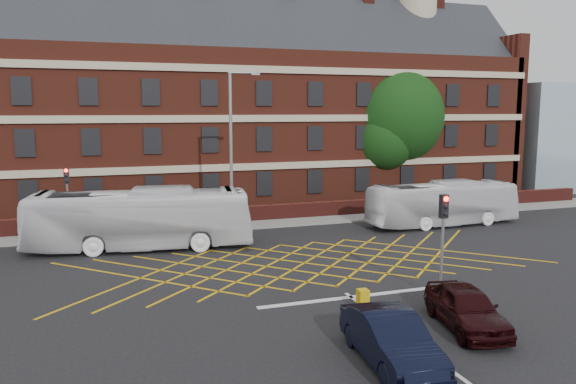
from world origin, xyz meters
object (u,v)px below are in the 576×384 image
object	(u,v)px
bus_right	(443,204)
deciduous_tree	(394,123)
traffic_light_near	(442,256)
direction_signs	(32,219)
car_navy	(391,339)
utility_cabinet	(363,300)
traffic_light_far	(68,210)
car_maroon	(466,307)
bus_left	(140,219)
street_lamp	(233,182)

from	to	relation	value
bus_right	deciduous_tree	xyz separation A→B (m)	(1.81, 10.06, 5.05)
bus_right	traffic_light_near	distance (m)	15.16
direction_signs	car_navy	bearing A→B (deg)	-60.22
traffic_light_near	utility_cabinet	distance (m)	3.85
traffic_light_near	utility_cabinet	world-z (taller)	traffic_light_near
traffic_light_far	car_maroon	bearing A→B (deg)	-54.16
bus_left	utility_cabinet	world-z (taller)	bus_left
car_maroon	bus_left	bearing A→B (deg)	134.70
car_navy	deciduous_tree	world-z (taller)	deciduous_tree
bus_left	bus_right	distance (m)	19.47
bus_right	street_lamp	size ratio (longest dim) A/B	1.08
bus_left	utility_cabinet	size ratio (longest dim) A/B	15.17
bus_right	bus_left	bearing A→B (deg)	89.15
bus_left	street_lamp	bearing A→B (deg)	-75.08
bus_left	street_lamp	size ratio (longest dim) A/B	1.24
bus_right	utility_cabinet	bearing A→B (deg)	134.99
direction_signs	car_maroon	bearing A→B (deg)	-50.44
utility_cabinet	bus_right	bearing A→B (deg)	46.41
bus_right	car_navy	distance (m)	21.84
street_lamp	direction_signs	xyz separation A→B (m)	(-11.15, 3.16, -2.05)
car_navy	traffic_light_far	world-z (taller)	traffic_light_far
traffic_light_near	direction_signs	world-z (taller)	traffic_light_near
bus_right	traffic_light_far	size ratio (longest dim) A/B	2.46
car_maroon	traffic_light_far	distance (m)	23.61
car_navy	traffic_light_near	world-z (taller)	traffic_light_near
bus_right	car_maroon	bearing A→B (deg)	147.17
deciduous_tree	traffic_light_near	world-z (taller)	deciduous_tree
bus_right	deciduous_tree	size ratio (longest dim) A/B	0.95
car_maroon	direction_signs	distance (m)	24.80
bus_left	car_navy	size ratio (longest dim) A/B	2.53
car_navy	direction_signs	bearing A→B (deg)	124.80
traffic_light_near	direction_signs	bearing A→B (deg)	136.21
car_maroon	traffic_light_near	bearing A→B (deg)	83.71
deciduous_tree	street_lamp	bearing A→B (deg)	-148.78
deciduous_tree	utility_cabinet	world-z (taller)	deciduous_tree
car_navy	utility_cabinet	size ratio (longest dim) A/B	6.00
car_navy	utility_cabinet	distance (m)	4.70
bus_right	car_navy	xyz separation A→B (m)	(-13.40, -17.23, -0.68)
bus_left	traffic_light_near	xyz separation A→B (m)	(10.95, -12.34, 0.08)
traffic_light_far	traffic_light_near	bearing A→B (deg)	-47.40
car_maroon	direction_signs	bearing A→B (deg)	141.31
deciduous_tree	direction_signs	xyz separation A→B (m)	(-27.10, -6.51, -5.14)
car_navy	traffic_light_far	size ratio (longest dim) A/B	1.12
bus_left	direction_signs	size ratio (longest dim) A/B	5.51
deciduous_tree	traffic_light_far	world-z (taller)	deciduous_tree
car_navy	deciduous_tree	xyz separation A→B (m)	(15.21, 27.29, 5.73)
traffic_light_far	street_lamp	bearing A→B (deg)	-19.06
bus_right	traffic_light_far	bearing A→B (deg)	79.89
deciduous_tree	street_lamp	distance (m)	18.90
car_navy	traffic_light_far	xyz separation A→B (m)	(-9.92, 20.80, 0.98)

